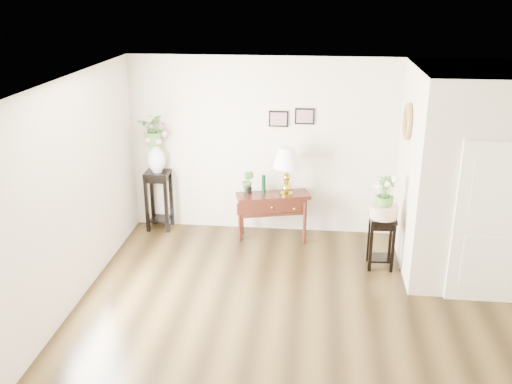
# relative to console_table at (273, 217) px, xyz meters

# --- Properties ---
(floor) EXTENTS (6.00, 5.50, 0.02)m
(floor) POSITION_rel_console_table_xyz_m (0.69, -2.35, -0.38)
(floor) COLOR #483519
(floor) RESTS_ON ground
(ceiling) EXTENTS (6.00, 5.50, 0.02)m
(ceiling) POSITION_rel_console_table_xyz_m (0.69, -2.35, 2.42)
(ceiling) COLOR white
(ceiling) RESTS_ON ground
(wall_back) EXTENTS (6.00, 0.02, 2.80)m
(wall_back) POSITION_rel_console_table_xyz_m (0.69, 0.40, 1.02)
(wall_back) COLOR beige
(wall_back) RESTS_ON ground
(wall_front) EXTENTS (6.00, 0.02, 2.80)m
(wall_front) POSITION_rel_console_table_xyz_m (0.69, -5.10, 1.02)
(wall_front) COLOR beige
(wall_front) RESTS_ON ground
(wall_left) EXTENTS (0.02, 5.50, 2.80)m
(wall_left) POSITION_rel_console_table_xyz_m (-2.31, -2.35, 1.02)
(wall_left) COLOR beige
(wall_left) RESTS_ON ground
(partition) EXTENTS (1.80, 1.95, 2.80)m
(partition) POSITION_rel_console_table_xyz_m (2.79, -0.58, 1.02)
(partition) COLOR beige
(partition) RESTS_ON floor
(door) EXTENTS (0.90, 0.05, 2.10)m
(door) POSITION_rel_console_table_xyz_m (2.79, -1.58, 0.67)
(door) COLOR white
(door) RESTS_ON floor
(art_print_left) EXTENTS (0.30, 0.02, 0.25)m
(art_print_left) POSITION_rel_console_table_xyz_m (0.04, 0.38, 1.47)
(art_print_left) COLOR black
(art_print_left) RESTS_ON wall_back
(art_print_right) EXTENTS (0.30, 0.02, 0.25)m
(art_print_right) POSITION_rel_console_table_xyz_m (0.44, 0.38, 1.52)
(art_print_right) COLOR black
(art_print_right) RESTS_ON wall_back
(wall_ornament) EXTENTS (0.07, 0.51, 0.51)m
(wall_ornament) POSITION_rel_console_table_xyz_m (1.85, -0.45, 1.67)
(wall_ornament) COLOR #AD7848
(wall_ornament) RESTS_ON partition
(console_table) EXTENTS (1.19, 0.66, 0.75)m
(console_table) POSITION_rel_console_table_xyz_m (0.00, 0.00, 0.00)
(console_table) COLOR black
(console_table) RESTS_ON floor
(table_lamp) EXTENTS (0.49, 0.49, 0.76)m
(table_lamp) POSITION_rel_console_table_xyz_m (0.21, 0.00, 0.73)
(table_lamp) COLOR #B19B2A
(table_lamp) RESTS_ON console_table
(green_vase) EXTENTS (0.07, 0.07, 0.30)m
(green_vase) POSITION_rel_console_table_xyz_m (-0.15, 0.00, 0.55)
(green_vase) COLOR black
(green_vase) RESTS_ON console_table
(potted_plant) EXTENTS (0.24, 0.22, 0.36)m
(potted_plant) POSITION_rel_console_table_xyz_m (-0.39, 0.00, 0.56)
(potted_plant) COLOR #457C30
(potted_plant) RESTS_ON console_table
(plant_stand_a) EXTENTS (0.38, 0.38, 0.98)m
(plant_stand_a) POSITION_rel_console_table_xyz_m (-1.88, 0.22, 0.11)
(plant_stand_a) COLOR black
(plant_stand_a) RESTS_ON floor
(porcelain_vase) EXTENTS (0.36, 0.36, 0.49)m
(porcelain_vase) POSITION_rel_console_table_xyz_m (-1.88, 0.22, 0.83)
(porcelain_vase) COLOR white
(porcelain_vase) RESTS_ON plant_stand_a
(lily_arrangement) EXTENTS (0.53, 0.48, 0.53)m
(lily_arrangement) POSITION_rel_console_table_xyz_m (-1.88, 0.22, 1.27)
(lily_arrangement) COLOR #457C30
(lily_arrangement) RESTS_ON porcelain_vase
(plant_stand_b) EXTENTS (0.38, 0.38, 0.77)m
(plant_stand_b) POSITION_rel_console_table_xyz_m (1.59, -0.78, 0.01)
(plant_stand_b) COLOR black
(plant_stand_b) RESTS_ON floor
(ceramic_bowl) EXTENTS (0.41, 0.41, 0.18)m
(ceramic_bowl) POSITION_rel_console_table_xyz_m (1.59, -0.78, 0.47)
(ceramic_bowl) COLOR beige
(ceramic_bowl) RESTS_ON plant_stand_b
(narcissus) EXTENTS (0.28, 0.28, 0.46)m
(narcissus) POSITION_rel_console_table_xyz_m (1.59, -0.78, 0.74)
(narcissus) COLOR #457C30
(narcissus) RESTS_ON ceramic_bowl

